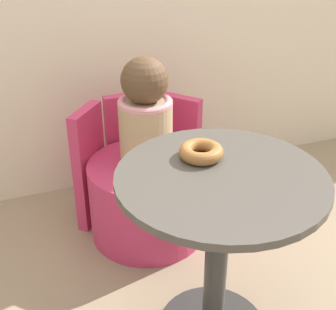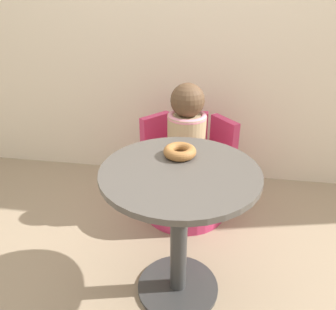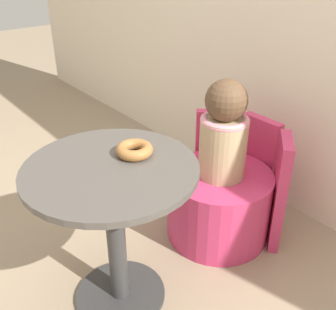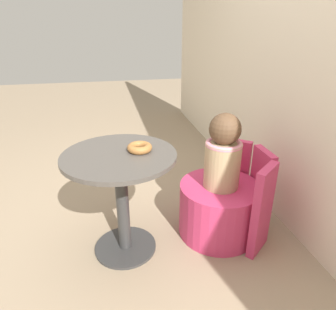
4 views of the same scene
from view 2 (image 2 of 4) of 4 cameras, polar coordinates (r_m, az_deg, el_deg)
name	(u,v)px [view 2 (image 2 of 4)]	position (r m, az deg, el deg)	size (l,w,h in m)	color
ground_plane	(175,282)	(1.73, 1.28, -21.31)	(12.00, 12.00, 0.00)	gray
back_wall	(202,6)	(2.28, 5.88, 24.47)	(6.00, 0.06, 2.40)	beige
round_table	(179,208)	(1.39, 1.98, -9.16)	(0.64, 0.64, 0.66)	#333333
tub_chair	(185,186)	(2.08, 3.00, -5.49)	(0.52, 0.52, 0.36)	#C63360
booth_backrest	(189,156)	(2.21, 3.69, -0.11)	(0.62, 0.23, 0.58)	#C63360
child_figure	(187,126)	(1.89, 3.30, 5.04)	(0.23, 0.23, 0.48)	tan
donut	(180,151)	(1.39, 2.04, 0.62)	(0.14, 0.14, 0.04)	#9E6633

